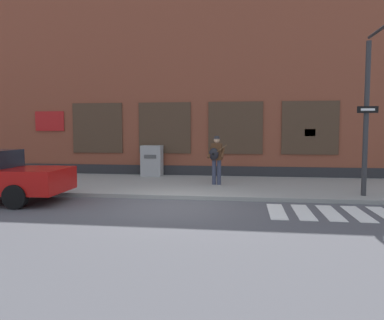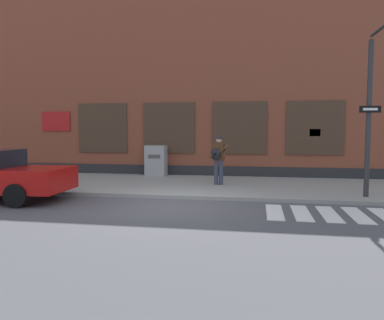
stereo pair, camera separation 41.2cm
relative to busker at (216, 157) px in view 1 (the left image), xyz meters
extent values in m
plane|color=#4C4C51|center=(-0.94, -3.61, -1.14)|extent=(160.00, 160.00, 0.00)
cube|color=gray|center=(-0.94, 0.11, -1.08)|extent=(28.00, 5.22, 0.12)
cube|color=brown|center=(-0.94, 4.72, 3.54)|extent=(28.00, 4.00, 9.36)
cube|color=#28282B|center=(-0.94, 2.70, -0.86)|extent=(28.00, 0.04, 0.55)
cube|color=#473323|center=(-5.62, 2.69, 1.08)|extent=(2.34, 0.06, 2.25)
cube|color=black|center=(-5.62, 2.68, 1.08)|extent=(2.22, 0.03, 2.13)
cube|color=#473323|center=(-2.50, 2.69, 1.08)|extent=(2.34, 0.06, 2.25)
cube|color=black|center=(-2.50, 2.68, 1.08)|extent=(2.22, 0.03, 2.13)
cube|color=#473323|center=(0.62, 2.69, 1.08)|extent=(2.34, 0.06, 2.25)
cube|color=black|center=(0.62, 2.68, 1.08)|extent=(2.22, 0.03, 2.13)
cube|color=#473323|center=(3.74, 2.69, 1.08)|extent=(2.34, 0.06, 2.25)
cube|color=black|center=(3.74, 2.68, 1.08)|extent=(2.22, 0.03, 2.13)
cube|color=red|center=(-7.93, 2.68, 1.39)|extent=(1.40, 0.04, 0.90)
cube|color=yellow|center=(3.74, 2.67, 0.88)|extent=(0.44, 0.02, 0.30)
cube|color=silver|center=(1.87, -3.80, -1.13)|extent=(0.42, 1.90, 0.01)
cube|color=silver|center=(2.54, -3.80, -1.13)|extent=(0.42, 1.90, 0.01)
cube|color=silver|center=(3.21, -3.80, -1.13)|extent=(0.42, 1.90, 0.01)
cube|color=silver|center=(3.88, -3.80, -1.13)|extent=(0.42, 1.90, 0.01)
cube|color=silver|center=(-4.19, -2.96, -0.40)|extent=(0.07, 0.24, 0.12)
cube|color=silver|center=(-4.14, -4.10, -0.40)|extent=(0.07, 0.24, 0.12)
cylinder|color=black|center=(-5.12, -2.69, -0.81)|extent=(0.67, 0.26, 0.66)
cylinder|color=black|center=(-5.06, -4.44, -0.81)|extent=(0.67, 0.26, 0.66)
cylinder|color=#33384C|center=(0.10, 0.03, -0.57)|extent=(0.15, 0.15, 0.90)
cylinder|color=#33384C|center=(-0.08, 0.02, -0.57)|extent=(0.15, 0.15, 0.90)
cube|color=#4C2D19|center=(0.01, 0.03, 0.19)|extent=(0.40, 0.26, 0.62)
sphere|color=tan|center=(0.01, 0.03, 0.61)|extent=(0.22, 0.22, 0.22)
cylinder|color=#333338|center=(0.01, 0.03, 0.67)|extent=(0.27, 0.28, 0.02)
cylinder|color=#333338|center=(0.01, 0.03, 0.72)|extent=(0.18, 0.18, 0.09)
cylinder|color=#4C2D19|center=(0.24, -0.09, 0.15)|extent=(0.14, 0.52, 0.39)
cylinder|color=#4C2D19|center=(-0.23, -0.04, 0.15)|extent=(0.14, 0.52, 0.39)
ellipsoid|color=black|center=(-0.08, -0.14, 0.11)|extent=(0.37, 0.16, 0.44)
cylinder|color=black|center=(-0.09, -0.20, 0.11)|extent=(0.09, 0.02, 0.09)
cylinder|color=brown|center=(0.17, -0.18, 0.29)|extent=(0.47, 0.08, 0.34)
cylinder|color=#2D2D30|center=(4.63, -1.70, 1.29)|extent=(0.15, 0.15, 4.62)
cube|color=black|center=(4.63, -1.81, 1.58)|extent=(0.60, 0.04, 0.20)
cube|color=white|center=(4.63, -1.83, 1.58)|extent=(0.40, 0.02, 0.07)
cube|color=#9E9E9E|center=(-2.98, 2.27, -0.35)|extent=(0.89, 0.62, 1.33)
cube|color=#4C4C4C|center=(-2.98, 1.95, -0.15)|extent=(0.53, 0.02, 0.16)
camera|label=1|loc=(1.03, -13.60, 0.96)|focal=35.00mm
camera|label=2|loc=(1.43, -13.53, 0.96)|focal=35.00mm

